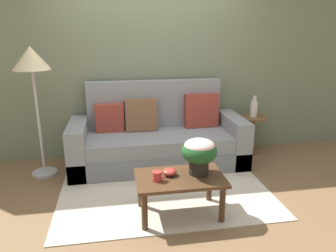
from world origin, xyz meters
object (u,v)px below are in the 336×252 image
coffee_mug (157,176)px  table_vase (254,108)px  side_table (253,128)px  potted_plant (199,152)px  snack_bowl (170,172)px  coffee_table (180,183)px  couch (158,140)px  floor_lamp (32,66)px

coffee_mug → table_vase: bearing=43.1°
side_table → potted_plant: 1.84m
coffee_mug → snack_bowl: (0.13, 0.09, -0.01)m
coffee_table → couch: bearing=91.4°
coffee_table → table_vase: table_vase is taller
side_table → potted_plant: size_ratio=1.56×
couch → floor_lamp: floor_lamp is taller
floor_lamp → potted_plant: floor_lamp is taller
coffee_mug → table_vase: (1.58, 1.48, 0.21)m
side_table → floor_lamp: bearing=-175.0°
couch → coffee_table: (0.03, -1.28, 0.00)m
couch → side_table: (1.40, 0.14, 0.05)m
coffee_table → side_table: (1.37, 1.42, 0.04)m
couch → floor_lamp: bearing=-175.8°
coffee_table → snack_bowl: bearing=155.0°
couch → coffee_table: size_ratio=2.68×
snack_bowl → table_vase: (1.45, 1.39, 0.22)m
couch → snack_bowl: 1.24m
potted_plant → snack_bowl: bearing=178.4°
floor_lamp → couch: bearing=4.2°
couch → coffee_table: 1.28m
potted_plant → snack_bowl: (-0.28, 0.01, -0.18)m
potted_plant → coffee_mug: 0.45m
potted_plant → table_vase: size_ratio=1.17×
coffee_table → coffee_mug: 0.25m
floor_lamp → coffee_mug: (1.25, -1.22, -0.88)m
coffee_table → coffee_mug: bearing=-167.7°
coffee_mug → snack_bowl: 0.16m
couch → snack_bowl: size_ratio=16.65×
floor_lamp → snack_bowl: 1.99m
coffee_table → floor_lamp: (-1.47, 1.17, 0.99)m
potted_plant → snack_bowl: 0.34m
couch → snack_bowl: bearing=-92.8°
couch → coffee_mug: size_ratio=17.61×
couch → snack_bowl: couch is taller
coffee_table → side_table: size_ratio=1.54×
coffee_table → floor_lamp: 2.12m
side_table → coffee_mug: 2.16m
snack_bowl → couch: bearing=87.2°
floor_lamp → table_vase: (2.83, 0.26, -0.67)m
coffee_table → side_table: bearing=45.9°
potted_plant → coffee_mug: size_ratio=2.73×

